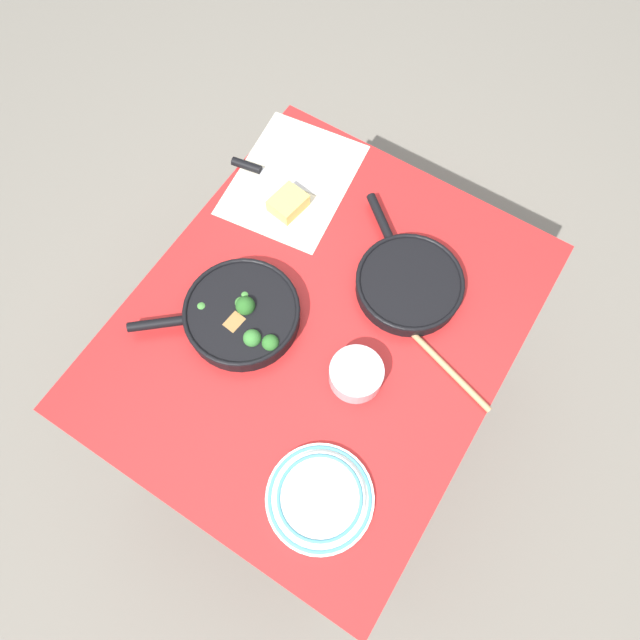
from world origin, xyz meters
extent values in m
plane|color=slate|center=(0.00, 0.00, 0.00)|extent=(14.00, 14.00, 0.00)
cube|color=red|center=(0.00, 0.00, 0.72)|extent=(1.08, 0.89, 0.03)
cylinder|color=#BCBCC1|center=(-0.48, -0.39, 0.35)|extent=(0.05, 0.05, 0.70)
cylinder|color=#BCBCC1|center=(0.48, -0.39, 0.35)|extent=(0.05, 0.05, 0.70)
cylinder|color=#BCBCC1|center=(-0.48, 0.39, 0.35)|extent=(0.05, 0.05, 0.70)
cylinder|color=#BCBCC1|center=(0.48, 0.39, 0.35)|extent=(0.05, 0.05, 0.70)
cylinder|color=black|center=(0.09, -0.17, 0.76)|extent=(0.28, 0.28, 0.05)
torus|color=black|center=(0.09, -0.17, 0.78)|extent=(0.28, 0.28, 0.01)
cylinder|color=black|center=(0.22, -0.32, 0.77)|extent=(0.11, 0.12, 0.02)
cylinder|color=#357027|center=(0.13, -0.26, 0.75)|extent=(0.01, 0.01, 0.02)
sphere|color=#428438|center=(0.13, -0.26, 0.77)|extent=(0.03, 0.03, 0.03)
cylinder|color=#2C6823|center=(0.13, -0.10, 0.76)|extent=(0.02, 0.02, 0.02)
sphere|color=#387A33|center=(0.13, -0.10, 0.78)|extent=(0.04, 0.04, 0.04)
cylinder|color=#357027|center=(0.07, -0.18, 0.75)|extent=(0.01, 0.01, 0.02)
sphere|color=#428438|center=(0.07, -0.18, 0.78)|extent=(0.03, 0.03, 0.03)
cylinder|color=#357027|center=(0.05, -0.18, 0.75)|extent=(0.01, 0.01, 0.02)
sphere|color=#428438|center=(0.05, -0.18, 0.77)|extent=(0.03, 0.03, 0.03)
cylinder|color=#205218|center=(0.07, -0.16, 0.75)|extent=(0.01, 0.01, 0.02)
sphere|color=#286023|center=(0.07, -0.16, 0.77)|extent=(0.03, 0.03, 0.03)
cylinder|color=#205218|center=(0.08, -0.16, 0.76)|extent=(0.02, 0.02, 0.03)
sphere|color=#286023|center=(0.08, -0.16, 0.79)|extent=(0.05, 0.05, 0.05)
cylinder|color=#245B1C|center=(0.12, -0.06, 0.76)|extent=(0.01, 0.01, 0.02)
sphere|color=#2D6B28|center=(0.12, -0.06, 0.78)|extent=(0.04, 0.04, 0.04)
cube|color=#AD7F4C|center=(0.13, -0.19, 0.76)|extent=(0.04, 0.05, 0.03)
cube|color=#AD7F4C|center=(0.05, -0.23, 0.76)|extent=(0.06, 0.05, 0.04)
cube|color=#AD7F4C|center=(0.12, -0.19, 0.76)|extent=(0.05, 0.05, 0.04)
cube|color=#9E703D|center=(0.12, -0.16, 0.76)|extent=(0.05, 0.04, 0.04)
cylinder|color=black|center=(-0.20, 0.14, 0.76)|extent=(0.27, 0.27, 0.04)
torus|color=black|center=(-0.20, 0.14, 0.78)|extent=(0.27, 0.27, 0.01)
cylinder|color=black|center=(-0.33, -0.02, 0.76)|extent=(0.11, 0.12, 0.02)
cylinder|color=#DBC156|center=(-0.20, 0.14, 0.75)|extent=(0.22, 0.22, 0.02)
cylinder|color=tan|center=(-0.07, 0.30, 0.74)|extent=(0.10, 0.30, 0.02)
ellipsoid|color=tan|center=(-0.12, 0.13, 0.74)|extent=(0.06, 0.07, 0.02)
cube|color=silver|center=(-0.32, -0.29, 0.73)|extent=(0.42, 0.35, 0.00)
cube|color=silver|center=(-0.31, -0.28, 0.74)|extent=(0.06, 0.20, 0.01)
cylinder|color=black|center=(-0.29, -0.42, 0.75)|extent=(0.04, 0.09, 0.02)
cube|color=#E0C15B|center=(-0.24, -0.25, 0.76)|extent=(0.10, 0.09, 0.04)
cylinder|color=white|center=(0.35, 0.22, 0.74)|extent=(0.24, 0.24, 0.01)
torus|color=#4C9EB7|center=(0.35, 0.22, 0.75)|extent=(0.23, 0.23, 0.01)
cylinder|color=white|center=(0.35, 0.22, 0.75)|extent=(0.20, 0.20, 0.01)
torus|color=#4C9EB7|center=(0.35, 0.22, 0.76)|extent=(0.19, 0.19, 0.01)
cylinder|color=#B7B7BC|center=(0.07, 0.15, 0.76)|extent=(0.13, 0.13, 0.06)
camera|label=1|loc=(0.45, 0.29, 2.03)|focal=32.00mm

